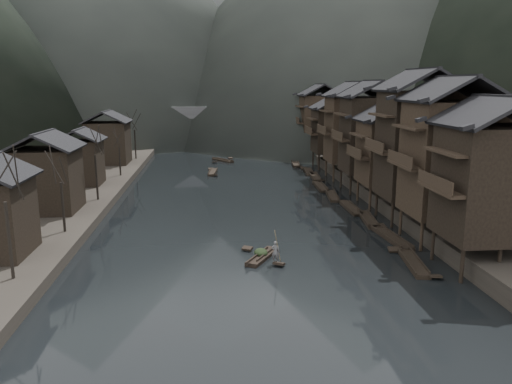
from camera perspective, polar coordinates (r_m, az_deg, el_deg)
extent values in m
plane|color=black|center=(44.94, -0.46, -5.86)|extent=(300.00, 300.00, 0.00)
cube|color=#2D2823|center=(92.03, 19.65, 3.40)|extent=(40.00, 200.00, 1.80)
cube|color=#2D2823|center=(89.38, -25.77, 2.45)|extent=(40.00, 200.00, 1.20)
cylinder|color=black|center=(38.85, 22.49, -7.77)|extent=(0.30, 0.30, 2.90)
cylinder|color=black|center=(42.90, 19.56, -5.66)|extent=(0.30, 0.30, 2.90)
cylinder|color=black|center=(40.17, 26.00, -7.44)|extent=(0.30, 0.30, 2.90)
cylinder|color=black|center=(44.11, 22.82, -5.44)|extent=(0.30, 0.30, 2.90)
cube|color=black|center=(40.98, 25.43, 0.96)|extent=(7.00, 6.00, 8.39)
cube|color=black|center=(39.18, 20.33, 0.29)|extent=(1.20, 5.70, 0.25)
cylinder|color=black|center=(44.81, 18.40, -4.82)|extent=(0.30, 0.30, 2.90)
cylinder|color=black|center=(49.06, 16.19, -3.21)|extent=(0.30, 0.30, 2.90)
cylinder|color=black|center=(45.97, 21.55, -4.63)|extent=(0.30, 0.30, 2.90)
cylinder|color=black|center=(50.12, 19.13, -3.08)|extent=(0.30, 0.30, 2.90)
cube|color=black|center=(46.92, 21.24, 3.55)|extent=(7.00, 6.00, 9.90)
cube|color=black|center=(45.36, 16.65, 2.97)|extent=(1.20, 5.70, 0.25)
cylinder|color=black|center=(51.04, 15.31, -2.56)|extent=(0.30, 0.30, 2.90)
cylinder|color=black|center=(55.42, 13.60, -1.30)|extent=(0.30, 0.30, 2.90)
cylinder|color=black|center=(52.06, 18.15, -2.45)|extent=(0.30, 0.30, 2.90)
cylinder|color=black|center=(56.36, 16.25, -1.23)|extent=(0.30, 0.30, 2.90)
cube|color=black|center=(53.17, 17.96, 5.16)|extent=(7.00, 6.00, 10.69)
cube|color=black|center=(51.81, 13.84, 4.63)|extent=(1.20, 5.70, 0.25)
cylinder|color=black|center=(57.45, 12.91, -0.79)|extent=(0.30, 0.30, 2.90)
cylinder|color=black|center=(61.92, 11.55, 0.21)|extent=(0.30, 0.30, 2.90)
cylinder|color=black|center=(58.36, 15.47, -0.73)|extent=(0.30, 0.30, 2.90)
cylinder|color=black|center=(62.76, 13.96, 0.25)|extent=(0.30, 0.30, 2.90)
cube|color=black|center=(59.84, 15.26, 4.38)|extent=(7.00, 6.00, 7.23)
cube|color=black|center=(58.61, 11.56, 4.05)|extent=(1.20, 5.70, 0.25)
cylinder|color=black|center=(64.93, 10.75, 0.80)|extent=(0.30, 0.30, 2.90)
cylinder|color=black|center=(69.47, 9.68, 1.59)|extent=(0.30, 0.30, 2.90)
cylinder|color=black|center=(65.73, 13.06, 0.83)|extent=(0.30, 0.30, 2.90)
cylinder|color=black|center=(70.22, 11.85, 1.61)|extent=(0.30, 0.30, 2.90)
cube|color=black|center=(67.20, 12.96, 6.37)|extent=(7.00, 6.00, 9.64)
cube|color=black|center=(66.12, 9.63, 5.99)|extent=(1.20, 5.70, 0.25)
cylinder|color=black|center=(73.47, 8.85, 2.20)|extent=(0.30, 0.30, 2.90)
cylinder|color=black|center=(78.06, 8.01, 2.81)|extent=(0.30, 0.30, 2.90)
cylinder|color=black|center=(74.18, 10.92, 2.22)|extent=(0.30, 0.30, 2.90)
cylinder|color=black|center=(78.73, 9.96, 2.83)|extent=(0.30, 0.30, 2.90)
cube|color=black|center=(75.77, 10.86, 7.06)|extent=(7.00, 6.00, 9.53)
cube|color=black|center=(74.82, 7.88, 6.73)|extent=(1.20, 5.70, 0.25)
cylinder|color=black|center=(83.07, 7.20, 3.41)|extent=(0.30, 0.30, 2.90)
cylinder|color=black|center=(87.71, 6.54, 3.89)|extent=(0.30, 0.30, 2.90)
cylinder|color=black|center=(83.70, 9.05, 3.42)|extent=(0.30, 0.30, 2.90)
cylinder|color=black|center=(88.31, 8.29, 3.90)|extent=(0.30, 0.30, 2.90)
cube|color=black|center=(85.50, 8.99, 6.93)|extent=(7.00, 6.00, 7.23)
cube|color=black|center=(84.65, 6.34, 6.70)|extent=(1.20, 5.70, 0.25)
cylinder|color=black|center=(94.70, 5.66, 4.53)|extent=(0.30, 0.30, 2.90)
cylinder|color=black|center=(99.38, 5.15, 4.91)|extent=(0.30, 0.30, 2.90)
cylinder|color=black|center=(95.25, 7.29, 4.54)|extent=(0.30, 0.30, 2.90)
cylinder|color=black|center=(99.90, 6.70, 4.91)|extent=(0.30, 0.30, 2.90)
cube|color=black|center=(97.06, 7.29, 8.17)|extent=(7.00, 6.00, 9.14)
cube|color=black|center=(96.32, 4.93, 7.92)|extent=(1.20, 5.70, 0.25)
cube|color=black|center=(56.06, -22.75, 1.52)|extent=(6.00, 6.00, 6.50)
cube|color=black|center=(69.41, -19.33, 3.40)|extent=(5.00, 5.00, 5.80)
cube|color=black|center=(86.77, -16.52, 5.57)|extent=(6.50, 6.50, 6.80)
cylinder|color=black|center=(37.49, -26.15, -4.65)|extent=(0.24, 0.24, 5.39)
cylinder|color=black|center=(47.75, -21.47, -1.33)|extent=(0.24, 0.24, 4.53)
cylinder|color=black|center=(59.75, -18.16, 1.84)|extent=(0.24, 0.24, 5.17)
cylinder|color=black|center=(74.82, -15.55, 3.57)|extent=(0.24, 0.24, 4.07)
cylinder|color=black|center=(90.99, -13.74, 5.48)|extent=(0.24, 0.24, 5.09)
cube|color=black|center=(41.69, 17.47, -7.71)|extent=(1.96, 6.44, 0.30)
cube|color=black|center=(41.63, 17.49, -7.47)|extent=(2.00, 6.33, 0.10)
cube|color=black|center=(44.14, 15.49, -6.27)|extent=(1.03, 0.90, 0.33)
cube|color=black|center=(39.23, 19.75, -8.93)|extent=(1.03, 0.90, 0.33)
cube|color=black|center=(47.62, 15.11, -5.06)|extent=(1.71, 7.54, 0.30)
cube|color=black|center=(47.57, 15.12, -4.85)|extent=(1.75, 7.40, 0.10)
cube|color=black|center=(50.90, 14.05, -3.71)|extent=(1.01, 0.99, 0.36)
cube|color=black|center=(44.31, 16.34, -6.25)|extent=(1.01, 0.99, 0.36)
cube|color=black|center=(53.30, 12.65, -3.07)|extent=(1.87, 6.70, 0.30)
cube|color=black|center=(53.26, 12.66, -2.89)|extent=(1.91, 6.57, 0.10)
cube|color=black|center=(56.07, 11.33, -2.10)|extent=(1.02, 0.92, 0.34)
cube|color=black|center=(50.51, 14.14, -3.84)|extent=(1.02, 0.92, 0.34)
cube|color=black|center=(57.54, 10.79, -1.86)|extent=(1.12, 5.84, 0.30)
cube|color=black|center=(57.50, 10.79, -1.68)|extent=(1.18, 5.72, 0.10)
cube|color=black|center=(60.13, 10.08, -1.08)|extent=(0.94, 0.73, 0.32)
cube|color=black|center=(54.90, 11.57, -2.42)|extent=(0.94, 0.73, 0.32)
cube|color=black|center=(63.43, 8.68, -0.46)|extent=(1.83, 6.14, 0.30)
cube|color=black|center=(63.39, 8.69, -0.30)|extent=(1.87, 6.03, 0.10)
cube|color=black|center=(66.06, 7.80, 0.20)|extent=(1.02, 0.86, 0.33)
cube|color=black|center=(60.77, 9.65, -0.92)|extent=(1.02, 0.86, 0.33)
cube|color=black|center=(68.64, 7.39, 0.55)|extent=(1.31, 5.86, 0.30)
cube|color=black|center=(68.61, 7.39, 0.70)|extent=(1.36, 5.75, 0.10)
cube|color=black|center=(71.27, 6.83, 1.12)|extent=(0.96, 0.75, 0.32)
cube|color=black|center=(65.97, 8.00, 0.18)|extent=(0.96, 0.75, 0.32)
cube|color=black|center=(76.39, 6.70, 1.77)|extent=(1.62, 6.94, 0.30)
cube|color=black|center=(76.36, 6.71, 1.90)|extent=(1.66, 6.80, 0.10)
cube|color=black|center=(79.49, 6.05, 2.30)|extent=(1.00, 0.91, 0.35)
cube|color=black|center=(73.26, 7.42, 1.41)|extent=(1.00, 0.91, 0.35)
cube|color=black|center=(80.43, 6.00, 2.32)|extent=(1.63, 6.41, 0.30)
cube|color=black|center=(80.40, 6.00, 2.44)|extent=(1.67, 6.29, 0.10)
cube|color=black|center=(83.30, 5.43, 2.77)|extent=(1.00, 0.86, 0.33)
cube|color=black|center=(77.53, 6.62, 2.03)|extent=(1.00, 0.86, 0.33)
cube|color=black|center=(88.08, 4.53, 3.21)|extent=(1.67, 6.05, 0.30)
cube|color=black|center=(88.05, 4.53, 3.33)|extent=(1.71, 5.94, 0.10)
cube|color=black|center=(90.79, 4.06, 3.58)|extent=(1.00, 0.82, 0.33)
cube|color=black|center=(85.33, 5.03, 3.01)|extent=(1.00, 0.82, 0.33)
cube|color=black|center=(79.88, -4.96, 2.27)|extent=(1.59, 5.91, 0.30)
cube|color=black|center=(79.85, -4.97, 2.39)|extent=(1.63, 5.80, 0.10)
cube|color=black|center=(82.60, -5.18, 2.69)|extent=(0.92, 0.81, 0.32)
cube|color=black|center=(77.11, -4.74, 2.01)|extent=(0.92, 0.81, 0.32)
cube|color=black|center=(92.24, -3.82, 3.64)|extent=(3.98, 5.11, 0.30)
cube|color=black|center=(92.22, -3.83, 3.75)|extent=(3.95, 5.05, 0.10)
cube|color=black|center=(94.42, -2.94, 3.94)|extent=(1.09, 1.05, 0.31)
cube|color=black|center=(90.05, -4.76, 3.50)|extent=(1.09, 1.05, 0.31)
cube|color=black|center=(101.99, -3.10, 4.48)|extent=(3.06, 4.44, 0.30)
cube|color=black|center=(101.97, -3.11, 4.58)|extent=(3.06, 4.39, 0.10)
cube|color=black|center=(103.90, -2.56, 4.71)|extent=(1.02, 0.91, 0.29)
cube|color=black|center=(100.06, -3.67, 4.40)|extent=(1.02, 0.91, 0.29)
cube|color=#4C4C4F|center=(114.82, -3.46, 8.88)|extent=(40.00, 6.00, 1.60)
cube|color=#4C4C4F|center=(112.05, -3.43, 9.47)|extent=(40.00, 0.50, 1.00)
cube|color=#4C4C4F|center=(117.44, -3.51, 9.60)|extent=(40.00, 0.50, 1.00)
cube|color=#4C4C4F|center=(115.55, -10.44, 6.74)|extent=(3.20, 6.00, 6.40)
cube|color=#4C4C4F|center=(115.07, -5.69, 6.86)|extent=(3.20, 6.00, 6.40)
cube|color=#4C4C4F|center=(115.35, -1.18, 6.93)|extent=(3.20, 6.00, 6.40)
cube|color=#4C4C4F|center=(116.39, 3.52, 6.96)|extent=(3.20, 6.00, 6.40)
cube|color=black|center=(41.17, 0.74, -7.37)|extent=(3.18, 4.56, 0.30)
cube|color=black|center=(41.11, 0.74, -7.14)|extent=(3.17, 4.50, 0.10)
cube|color=black|center=(42.87, -1.00, -6.37)|extent=(1.04, 0.93, 0.29)
cube|color=black|center=(39.43, 2.64, -8.08)|extent=(1.04, 0.93, 0.29)
ellipsoid|color=black|center=(41.14, 0.55, -6.47)|extent=(1.12, 1.46, 0.67)
imported|color=slate|center=(39.44, 2.24, -6.50)|extent=(0.73, 0.60, 1.74)
cylinder|color=#8C7A51|center=(38.68, 2.57, -2.74)|extent=(0.90, 1.97, 3.62)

